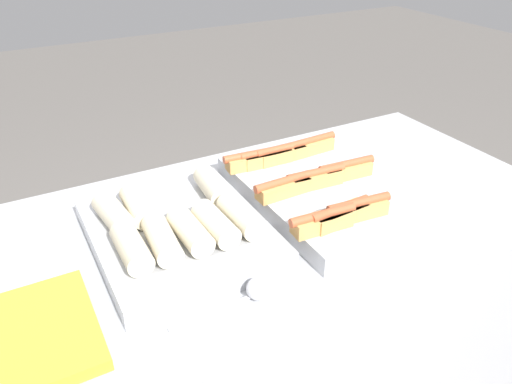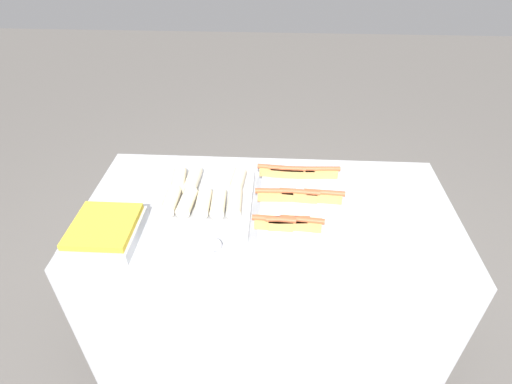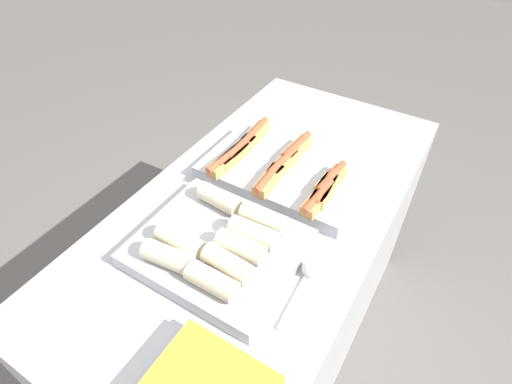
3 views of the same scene
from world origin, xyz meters
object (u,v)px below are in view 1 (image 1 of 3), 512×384
serving_spoon_near (251,292)px  tray_wraps (178,230)px  tray_side_front (29,349)px  tray_hotdogs (313,189)px

serving_spoon_near → tray_wraps: bearing=103.6°
tray_wraps → tray_side_front: size_ratio=1.63×
tray_side_front → serving_spoon_near: 0.41m
tray_hotdogs → serving_spoon_near: tray_hotdogs is taller
tray_wraps → serving_spoon_near: 0.26m
tray_side_front → serving_spoon_near: bearing=-5.5°
tray_wraps → serving_spoon_near: (0.06, -0.25, -0.02)m
tray_hotdogs → tray_wraps: bearing=-178.5°
tray_wraps → tray_side_front: bearing=-149.0°
tray_hotdogs → serving_spoon_near: (-0.32, -0.26, -0.02)m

